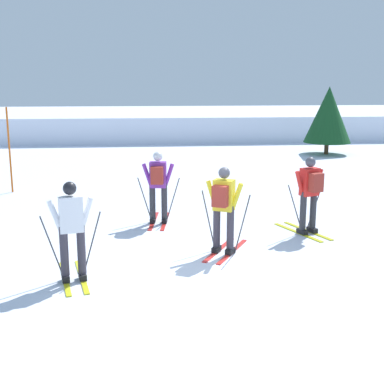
{
  "coord_description": "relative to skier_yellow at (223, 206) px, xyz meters",
  "views": [
    {
      "loc": [
        -1.03,
        -8.55,
        3.31
      ],
      "look_at": [
        0.0,
        2.44,
        0.9
      ],
      "focal_mm": 47.89,
      "sensor_mm": 36.0,
      "label": 1
    }
  ],
  "objects": [
    {
      "name": "skier_white",
      "position": [
        -2.71,
        -1.14,
        -0.04
      ],
      "size": [
        0.98,
        1.64,
        1.71
      ],
      "color": "gold",
      "rests_on": "ground"
    },
    {
      "name": "trail_marker_pole",
      "position": [
        -5.49,
        6.18,
        0.32
      ],
      "size": [
        0.06,
        0.06,
        2.55
      ],
      "primitive_type": "cylinder",
      "color": "#C65614",
      "rests_on": "ground"
    },
    {
      "name": "ground_plane",
      "position": [
        -0.46,
        -0.86,
        -0.96
      ],
      "size": [
        120.0,
        120.0,
        0.0
      ],
      "primitive_type": "plane",
      "color": "silver"
    },
    {
      "name": "skier_yellow",
      "position": [
        0.0,
        0.0,
        0.0
      ],
      "size": [
        1.09,
        1.58,
        1.71
      ],
      "color": "red",
      "rests_on": "ground"
    },
    {
      "name": "conifer_far_left",
      "position": [
        6.83,
        13.24,
        0.84
      ],
      "size": [
        2.12,
        2.12,
        3.06
      ],
      "color": "#513823",
      "rests_on": "ground"
    },
    {
      "name": "far_snow_ridge",
      "position": [
        -0.46,
        20.63,
        -0.26
      ],
      "size": [
        80.0,
        6.33,
        1.4
      ],
      "primitive_type": "cube",
      "color": "silver",
      "rests_on": "ground"
    },
    {
      "name": "skier_purple",
      "position": [
        -1.18,
        2.28,
        -0.0
      ],
      "size": [
        1.0,
        1.63,
        1.71
      ],
      "color": "red",
      "rests_on": "ground"
    },
    {
      "name": "skier_red",
      "position": [
        2.06,
        1.12,
        -0.0
      ],
      "size": [
        0.96,
        1.62,
        1.71
      ],
      "color": "gold",
      "rests_on": "ground"
    }
  ]
}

